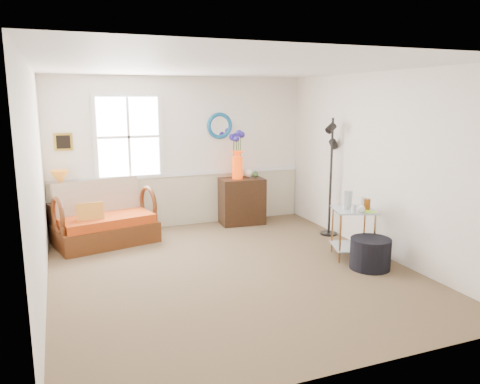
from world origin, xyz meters
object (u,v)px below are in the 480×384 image
object	(u,v)px
lamp_stand	(61,222)
ottoman	(370,254)
cabinet	(242,201)
side_table	(353,233)
loveseat	(105,213)
floor_lamp	(331,177)

from	to	relation	value
lamp_stand	ottoman	xyz separation A→B (m)	(3.81, -2.87, -0.09)
cabinet	ottoman	distance (m)	2.87
side_table	loveseat	bearing A→B (deg)	148.55
lamp_stand	floor_lamp	bearing A→B (deg)	-17.46
loveseat	side_table	size ratio (longest dim) A/B	2.09
floor_lamp	cabinet	bearing A→B (deg)	119.18
loveseat	lamp_stand	distance (m)	0.82
loveseat	cabinet	xyz separation A→B (m)	(2.41, 0.35, -0.07)
loveseat	side_table	world-z (taller)	loveseat
lamp_stand	cabinet	distance (m)	3.07
cabinet	ottoman	size ratio (longest dim) A/B	1.54
side_table	floor_lamp	xyz separation A→B (m)	(0.31, 1.10, 0.61)
lamp_stand	cabinet	size ratio (longest dim) A/B	0.72
lamp_stand	floor_lamp	world-z (taller)	floor_lamp
cabinet	side_table	world-z (taller)	cabinet
cabinet	ottoman	world-z (taller)	cabinet
floor_lamp	loveseat	bearing A→B (deg)	153.43
lamp_stand	side_table	bearing A→B (deg)	-32.06
lamp_stand	ottoman	bearing A→B (deg)	-37.01
lamp_stand	loveseat	bearing A→B (deg)	-34.91
lamp_stand	ottoman	distance (m)	4.77
side_table	cabinet	bearing A→B (deg)	108.65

